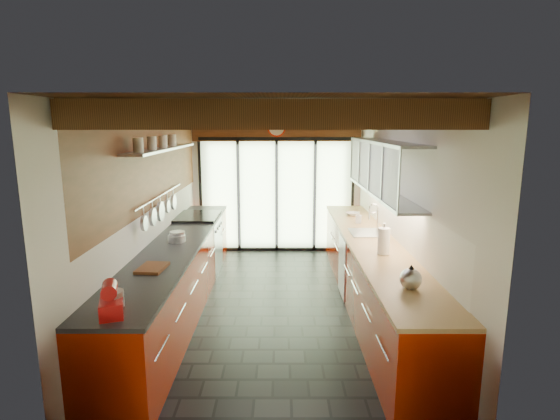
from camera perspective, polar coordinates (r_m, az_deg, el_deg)
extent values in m
plane|color=black|center=(6.00, -0.64, -12.54)|extent=(5.50, 5.50, 0.00)
plane|color=silver|center=(8.32, -0.44, 3.45)|extent=(3.20, 0.00, 3.20)
plane|color=silver|center=(2.97, -1.32, -10.83)|extent=(3.20, 0.00, 3.20)
plane|color=silver|center=(5.85, -16.53, -0.27)|extent=(0.00, 5.50, 5.50)
plane|color=silver|center=(5.82, 15.30, -0.28)|extent=(0.00, 5.50, 5.50)
plane|color=#472814|center=(5.50, -0.70, 13.10)|extent=(5.50, 5.50, 0.00)
cube|color=#593316|center=(3.25, -1.20, 12.37)|extent=(3.14, 0.14, 0.22)
cube|color=#593316|center=(4.15, -0.94, 12.10)|extent=(3.14, 0.14, 0.22)
cube|color=#593316|center=(5.05, -0.76, 11.92)|extent=(3.14, 0.14, 0.22)
cube|color=#593316|center=(5.95, -0.64, 11.80)|extent=(3.14, 0.14, 0.22)
cube|color=#593316|center=(6.85, -0.55, 11.71)|extent=(3.14, 0.14, 0.22)
cube|color=#593316|center=(7.75, -0.49, 11.64)|extent=(3.14, 0.14, 0.22)
cube|color=brown|center=(8.21, -0.46, 10.70)|extent=(3.14, 0.06, 0.50)
plane|color=brown|center=(5.95, -16.07, 6.50)|extent=(0.00, 4.90, 4.90)
plane|color=#C6EAAD|center=(8.34, -0.44, 1.91)|extent=(2.90, 0.00, 2.90)
cube|color=black|center=(8.46, -10.31, 1.86)|extent=(0.05, 0.04, 2.15)
cube|color=black|center=(8.44, 9.45, 1.87)|extent=(0.05, 0.04, 2.15)
cube|color=black|center=(8.30, -0.44, 1.86)|extent=(0.06, 0.05, 2.15)
cube|color=black|center=(8.19, -0.46, 9.30)|extent=(2.90, 0.05, 0.06)
cylinder|color=red|center=(8.17, -0.46, 10.70)|extent=(0.34, 0.04, 0.34)
cylinder|color=beige|center=(8.15, -0.46, 10.70)|extent=(0.28, 0.02, 0.28)
cube|color=#931801|center=(5.99, -13.07, -8.36)|extent=(0.65, 5.00, 0.88)
cube|color=black|center=(5.86, -13.26, -4.11)|extent=(0.68, 5.00, 0.04)
cube|color=silver|center=(7.35, -10.54, -4.63)|extent=(0.66, 0.90, 0.90)
cube|color=black|center=(7.23, -10.68, -0.89)|extent=(0.65, 0.90, 0.06)
cube|color=#931801|center=(5.96, 11.83, -8.41)|extent=(0.65, 5.00, 0.88)
cube|color=tan|center=(5.83, 12.01, -4.14)|extent=(0.68, 5.00, 0.04)
cube|color=white|center=(6.28, 8.12, -7.27)|extent=(0.02, 0.60, 0.84)
cube|color=silver|center=(6.20, 11.26, -2.95)|extent=(0.45, 0.52, 0.02)
cylinder|color=silver|center=(6.19, 12.64, -1.36)|extent=(0.02, 0.02, 0.34)
torus|color=silver|center=(6.15, 12.16, 0.18)|extent=(0.14, 0.02, 0.14)
plane|color=silver|center=(5.95, 11.64, 5.49)|extent=(0.00, 3.00, 3.00)
cube|color=#9EA0A5|center=(6.02, 13.10, 2.29)|extent=(0.34, 3.00, 0.03)
cube|color=#9EA0A5|center=(5.96, 13.39, 8.66)|extent=(0.34, 3.00, 0.03)
cylinder|color=silver|center=(6.09, -15.29, 1.85)|extent=(0.02, 2.20, 0.02)
cube|color=silver|center=(5.91, -15.01, 7.74)|extent=(0.28, 2.60, 0.03)
cylinder|color=silver|center=(5.27, -17.31, -1.67)|extent=(0.04, 0.18, 0.18)
cylinder|color=silver|center=(5.59, -16.26, -0.88)|extent=(0.04, 0.22, 0.22)
cylinder|color=silver|center=(5.92, -15.33, -0.18)|extent=(0.04, 0.26, 0.26)
cylinder|color=silver|center=(6.25, -14.50, 0.45)|extent=(0.04, 0.18, 0.18)
cylinder|color=silver|center=(6.59, -13.75, 1.01)|extent=(0.04, 0.22, 0.22)
cube|color=red|center=(3.79, -21.10, -11.70)|extent=(0.26, 0.35, 0.13)
cylinder|color=red|center=(3.72, -21.39, -9.62)|extent=(0.18, 0.23, 0.12)
cylinder|color=silver|center=(3.82, -20.85, -10.78)|extent=(0.19, 0.19, 0.13)
cylinder|color=silver|center=(5.84, -13.25, -3.34)|extent=(0.23, 0.23, 0.12)
cylinder|color=silver|center=(5.80, -13.35, -3.64)|extent=(0.23, 0.23, 0.09)
cube|color=brown|center=(4.79, -16.34, -7.27)|extent=(0.29, 0.39, 0.03)
sphere|color=silver|center=(4.23, 16.71, -8.51)|extent=(0.24, 0.24, 0.20)
cone|color=black|center=(4.20, 16.79, -7.08)|extent=(0.09, 0.09, 0.06)
cylinder|color=silver|center=(4.33, 16.30, -7.91)|extent=(0.04, 0.08, 0.04)
cylinder|color=white|center=(5.21, 13.39, -4.03)|extent=(0.14, 0.14, 0.31)
cylinder|color=silver|center=(5.17, 13.48, -2.00)|extent=(0.03, 0.03, 0.06)
imported|color=silver|center=(6.78, 10.23, -0.96)|extent=(0.10, 0.10, 0.18)
imported|color=silver|center=(7.36, 9.43, -0.51)|extent=(0.26, 0.26, 0.05)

